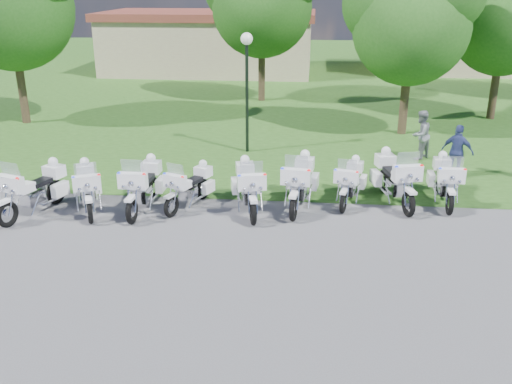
# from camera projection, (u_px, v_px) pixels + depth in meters

# --- Properties ---
(ground) EXTENTS (100.00, 100.00, 0.00)m
(ground) POSITION_uv_depth(u_px,v_px,m) (255.00, 245.00, 14.15)
(ground) COLOR #56565B
(ground) RESTS_ON ground
(grass_lawn) EXTENTS (100.00, 48.00, 0.01)m
(grass_lawn) POSITION_uv_depth(u_px,v_px,m) (294.00, 75.00, 39.31)
(grass_lawn) COLOR #2C551A
(grass_lawn) RESTS_ON ground
(motorcycle_0) EXTENTS (1.33, 2.48, 1.72)m
(motorcycle_0) POSITION_uv_depth(u_px,v_px,m) (35.00, 189.00, 15.85)
(motorcycle_0) COLOR black
(motorcycle_0) RESTS_ON ground
(motorcycle_1) EXTENTS (1.39, 2.28, 1.63)m
(motorcycle_1) POSITION_uv_depth(u_px,v_px,m) (87.00, 187.00, 16.08)
(motorcycle_1) COLOR black
(motorcycle_1) RESTS_ON ground
(motorcycle_2) EXTENTS (0.88, 2.56, 1.72)m
(motorcycle_2) POSITION_uv_depth(u_px,v_px,m) (144.00, 185.00, 16.14)
(motorcycle_2) COLOR black
(motorcycle_2) RESTS_ON ground
(motorcycle_3) EXTENTS (1.26, 2.08, 1.48)m
(motorcycle_3) POSITION_uv_depth(u_px,v_px,m) (190.00, 186.00, 16.37)
(motorcycle_3) COLOR black
(motorcycle_3) RESTS_ON ground
(motorcycle_4) EXTENTS (1.19, 2.49, 1.70)m
(motorcycle_4) POSITION_uv_depth(u_px,v_px,m) (248.00, 186.00, 16.06)
(motorcycle_4) COLOR black
(motorcycle_4) RESTS_ON ground
(motorcycle_5) EXTENTS (1.08, 2.65, 1.78)m
(motorcycle_5) POSITION_uv_depth(u_px,v_px,m) (300.00, 182.00, 16.33)
(motorcycle_5) COLOR black
(motorcycle_5) RESTS_ON ground
(motorcycle_6) EXTENTS (1.08, 2.21, 1.51)m
(motorcycle_6) POSITION_uv_depth(u_px,v_px,m) (350.00, 181.00, 16.70)
(motorcycle_6) COLOR black
(motorcycle_6) RESTS_ON ground
(motorcycle_7) EXTENTS (1.28, 2.61, 1.78)m
(motorcycle_7) POSITION_uv_depth(u_px,v_px,m) (395.00, 178.00, 16.62)
(motorcycle_7) COLOR black
(motorcycle_7) RESTS_ON ground
(motorcycle_8) EXTENTS (0.84, 2.43, 1.63)m
(motorcycle_8) POSITION_uv_depth(u_px,v_px,m) (445.00, 180.00, 16.68)
(motorcycle_8) COLOR black
(motorcycle_8) RESTS_ON ground
(lamp_post) EXTENTS (0.44, 0.44, 4.41)m
(lamp_post) POSITION_uv_depth(u_px,v_px,m) (247.00, 64.00, 20.64)
(lamp_post) COLOR black
(lamp_post) RESTS_ON ground
(tree_2) EXTENTS (5.49, 4.68, 7.31)m
(tree_2) POSITION_uv_depth(u_px,v_px,m) (411.00, 15.00, 22.68)
(tree_2) COLOR #38281C
(tree_2) RESTS_ON ground
(tree_3) EXTENTS (5.40, 4.61, 7.20)m
(tree_3) POSITION_uv_depth(u_px,v_px,m) (504.00, 13.00, 25.30)
(tree_3) COLOR #38281C
(tree_3) RESTS_ON ground
(building_west) EXTENTS (14.56, 8.32, 4.10)m
(building_west) POSITION_uv_depth(u_px,v_px,m) (210.00, 41.00, 40.08)
(building_west) COLOR tan
(building_west) RESTS_ON ground
(building_east) EXTENTS (11.44, 7.28, 4.10)m
(building_east) POSITION_uv_depth(u_px,v_px,m) (452.00, 41.00, 40.36)
(building_east) COLOR tan
(building_east) RESTS_ON ground
(bystander_b) EXTENTS (1.08, 1.10, 1.79)m
(bystander_b) POSITION_uv_depth(u_px,v_px,m) (420.00, 135.00, 20.61)
(bystander_b) COLOR gray
(bystander_b) RESTS_ON ground
(bystander_c) EXTENTS (1.12, 0.90, 1.78)m
(bystander_c) POSITION_uv_depth(u_px,v_px,m) (457.00, 152.00, 18.62)
(bystander_c) COLOR navy
(bystander_c) RESTS_ON ground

